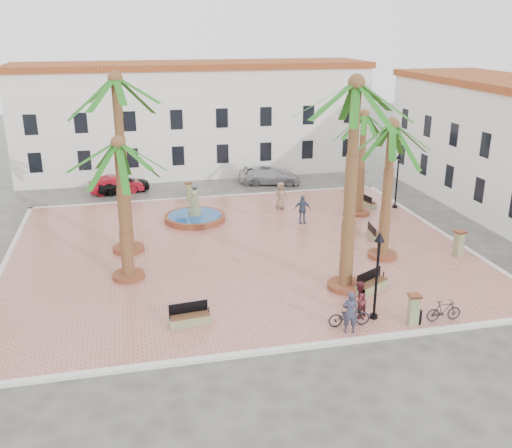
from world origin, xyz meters
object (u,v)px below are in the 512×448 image
at_px(palm_ne, 364,126).
at_px(bollard_se, 414,309).
at_px(pedestrian_fountain_a, 281,196).
at_px(pedestrian_fountain_b, 302,209).
at_px(bollard_n, 189,191).
at_px(car_red, 116,185).
at_px(lamppost_s, 378,261).
at_px(car_black, 123,184).
at_px(pedestrian_east, 346,218).
at_px(palm_s, 355,106).
at_px(fountain, 195,216).
at_px(bench_ne, 367,203).
at_px(pedestrian_north, 195,195).
at_px(lamppost_e, 398,171).
at_px(cyclist_a, 350,312).
at_px(palm_sw, 119,161).
at_px(palm_nw, 117,98).
at_px(car_white, 267,174).
at_px(palm_e, 391,141).
at_px(bench_se, 372,285).
at_px(cyclist_b, 359,300).
at_px(bicycle_b, 444,311).
at_px(bicycle_a, 349,316).
at_px(bench_s, 190,319).
at_px(car_silver, 272,176).
at_px(bollard_e, 459,243).
at_px(bench_e, 374,234).

relative_size(palm_ne, bollard_se, 4.99).
relative_size(pedestrian_fountain_a, pedestrian_fountain_b, 1.03).
xyz_separation_m(bollard_n, car_red, (-5.26, 3.74, -0.18)).
distance_m(lamppost_s, car_black, 26.10).
bearing_deg(pedestrian_east, palm_s, -6.57).
distance_m(fountain, car_red, 9.90).
xyz_separation_m(pedestrian_east, car_red, (-14.27, 12.36, -0.24)).
bearing_deg(car_black, palm_s, -166.27).
bearing_deg(bench_ne, pedestrian_north, 65.69).
xyz_separation_m(bench_ne, car_red, (-17.58, 8.06, 0.28)).
distance_m(lamppost_e, bollard_n, 15.14).
bearing_deg(pedestrian_fountain_a, lamppost_e, -20.77).
distance_m(fountain, pedestrian_north, 3.15).
distance_m(bench_ne, bollard_se, 17.19).
distance_m(palm_ne, bollard_se, 16.23).
distance_m(lamppost_e, pedestrian_fountain_b, 7.87).
bearing_deg(bollard_se, cyclist_a, -180.00).
xyz_separation_m(lamppost_s, bollard_se, (1.39, -0.91, -2.01)).
relative_size(bollard_n, pedestrian_east, 0.89).
relative_size(pedestrian_east, car_black, 0.37).
xyz_separation_m(fountain, palm_ne, (11.17, -1.14, 5.77)).
bearing_deg(palm_sw, fountain, 61.73).
xyz_separation_m(palm_nw, pedestrian_east, (13.56, 0.62, -7.91)).
bearing_deg(car_white, pedestrian_north, 139.86).
bearing_deg(palm_e, bollard_se, -105.07).
height_order(bollard_n, pedestrian_east, pedestrian_east).
distance_m(lamppost_e, car_white, 11.90).
height_order(bench_ne, car_red, car_red).
bearing_deg(palm_e, bench_se, -121.15).
relative_size(palm_ne, cyclist_b, 4.11).
height_order(pedestrian_east, car_red, pedestrian_east).
bearing_deg(palm_s, bicycle_b, -53.72).
height_order(palm_e, bicycle_a, palm_e).
distance_m(bench_s, bollard_se, 9.71).
bearing_deg(palm_e, car_silver, 96.93).
bearing_deg(cyclist_b, bollard_e, -177.57).
bearing_deg(bench_e, palm_e, 171.55).
relative_size(fountain, pedestrian_east, 2.62).
xyz_separation_m(palm_s, palm_ne, (5.18, 10.80, -2.86)).
relative_size(bicycle_a, car_black, 0.45).
bearing_deg(bicycle_a, pedestrian_north, 16.27).
bearing_deg(palm_ne, pedestrian_east, -126.33).
distance_m(palm_sw, bicycle_a, 13.02).
relative_size(palm_e, pedestrian_fountain_a, 4.06).
relative_size(lamppost_e, car_silver, 0.85).
relative_size(fountain, pedestrian_north, 2.34).
distance_m(palm_e, car_silver, 18.16).
xyz_separation_m(bench_e, car_black, (-14.89, 14.33, 0.31)).
bearing_deg(cyclist_b, car_silver, -125.87).
distance_m(bollard_se, cyclist_a, 2.94).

